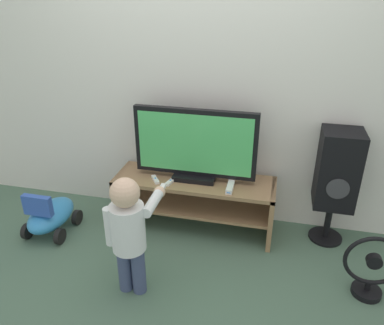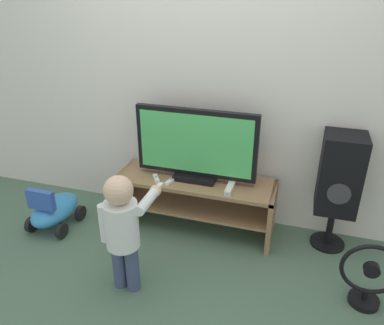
# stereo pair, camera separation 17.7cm
# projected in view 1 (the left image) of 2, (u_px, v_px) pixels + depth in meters

# --- Properties ---
(ground_plane) EXTENTS (16.00, 16.00, 0.00)m
(ground_plane) POSITION_uv_depth(u_px,v_px,m) (188.00, 241.00, 3.02)
(ground_plane) COLOR #4C6B56
(wall_back) EXTENTS (10.00, 0.06, 2.60)m
(wall_back) POSITION_uv_depth(u_px,v_px,m) (203.00, 66.00, 2.89)
(wall_back) COLOR silver
(wall_back) RESTS_ON ground_plane
(tv_stand) EXTENTS (1.29, 0.41, 0.46)m
(tv_stand) POSITION_uv_depth(u_px,v_px,m) (194.00, 195.00, 3.07)
(tv_stand) COLOR #93704C
(tv_stand) RESTS_ON ground_plane
(television) EXTENTS (0.96, 0.20, 0.58)m
(television) POSITION_uv_depth(u_px,v_px,m) (195.00, 146.00, 2.90)
(television) COLOR black
(television) RESTS_ON tv_stand
(game_console) EXTENTS (0.05, 0.18, 0.04)m
(game_console) POSITION_uv_depth(u_px,v_px,m) (230.00, 187.00, 2.85)
(game_console) COLOR white
(game_console) RESTS_ON tv_stand
(remote_primary) EXTENTS (0.10, 0.13, 0.03)m
(remote_primary) POSITION_uv_depth(u_px,v_px,m) (155.00, 179.00, 2.98)
(remote_primary) COLOR white
(remote_primary) RESTS_ON tv_stand
(remote_secondary) EXTENTS (0.07, 0.13, 0.03)m
(remote_secondary) POSITION_uv_depth(u_px,v_px,m) (170.00, 182.00, 2.95)
(remote_secondary) COLOR white
(remote_secondary) RESTS_ON tv_stand
(child) EXTENTS (0.32, 0.48, 0.85)m
(child) POSITION_uv_depth(u_px,v_px,m) (129.00, 227.00, 2.34)
(child) COLOR #3F4C72
(child) RESTS_ON ground_plane
(speaker_tower) EXTENTS (0.29, 0.29, 0.93)m
(speaker_tower) POSITION_uv_depth(u_px,v_px,m) (337.00, 172.00, 2.80)
(speaker_tower) COLOR black
(speaker_tower) RESTS_ON ground_plane
(floor_fan) EXTENTS (0.38, 0.19, 0.46)m
(floor_fan) POSITION_uv_depth(u_px,v_px,m) (372.00, 269.00, 2.42)
(floor_fan) COLOR black
(floor_fan) RESTS_ON ground_plane
(ride_on_toy) EXTENTS (0.33, 0.50, 0.41)m
(ride_on_toy) POSITION_uv_depth(u_px,v_px,m) (51.00, 215.00, 3.07)
(ride_on_toy) COLOR #338CD1
(ride_on_toy) RESTS_ON ground_plane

